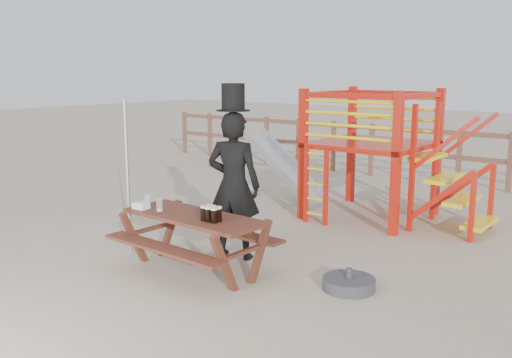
{
  "coord_description": "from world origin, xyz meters",
  "views": [
    {
      "loc": [
        4.39,
        -4.79,
        2.37
      ],
      "look_at": [
        0.01,
        0.8,
        1.02
      ],
      "focal_mm": 40.0,
      "sensor_mm": 36.0,
      "label": 1
    }
  ],
  "objects": [
    {
      "name": "ground",
      "position": [
        0.0,
        0.0,
        0.0
      ],
      "size": [
        60.0,
        60.0,
        0.0
      ],
      "primitive_type": "plane",
      "color": "#B4A58C",
      "rests_on": "ground"
    },
    {
      "name": "back_fence",
      "position": [
        0.0,
        7.0,
        0.74
      ],
      "size": [
        15.09,
        0.09,
        1.2
      ],
      "color": "brown",
      "rests_on": "ground"
    },
    {
      "name": "playground_fort",
      "position": [
        0.12,
        3.58,
        1.07
      ],
      "size": [
        4.71,
        1.84,
        2.1
      ],
      "color": "red",
      "rests_on": "ground"
    },
    {
      "name": "picnic_table",
      "position": [
        -0.21,
        -0.1,
        0.44
      ],
      "size": [
        1.84,
        1.31,
        0.7
      ],
      "rotation": [
        0.0,
        0.0,
        -0.03
      ],
      "color": "brown",
      "rests_on": "ground"
    },
    {
      "name": "man_with_hat",
      "position": [
        -0.19,
        0.6,
        1.0
      ],
      "size": [
        0.8,
        0.66,
        2.22
      ],
      "rotation": [
        0.0,
        0.0,
        3.49
      ],
      "color": "black",
      "rests_on": "ground"
    },
    {
      "name": "metal_pole",
      "position": [
        -1.39,
        -0.11,
        1.01
      ],
      "size": [
        0.04,
        0.04,
        2.02
      ],
      "primitive_type": "cylinder",
      "color": "#B2B2B7",
      "rests_on": "ground"
    },
    {
      "name": "parasol_base",
      "position": [
        1.53,
        0.52,
        0.07
      ],
      "size": [
        0.58,
        0.58,
        0.25
      ],
      "color": "#39393E",
      "rests_on": "ground"
    },
    {
      "name": "paper_bag",
      "position": [
        -0.94,
        -0.29,
        0.74
      ],
      "size": [
        0.19,
        0.15,
        0.08
      ],
      "primitive_type": "cube",
      "rotation": [
        0.0,
        0.0,
        0.08
      ],
      "color": "white",
      "rests_on": "picnic_table"
    },
    {
      "name": "stout_pints",
      "position": [
        0.14,
        -0.18,
        0.79
      ],
      "size": [
        0.24,
        0.18,
        0.17
      ],
      "color": "black",
      "rests_on": "picnic_table"
    },
    {
      "name": "empty_glasses",
      "position": [
        -0.82,
        -0.19,
        0.77
      ],
      "size": [
        0.37,
        0.15,
        0.15
      ],
      "color": "silver",
      "rests_on": "picnic_table"
    }
  ]
}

